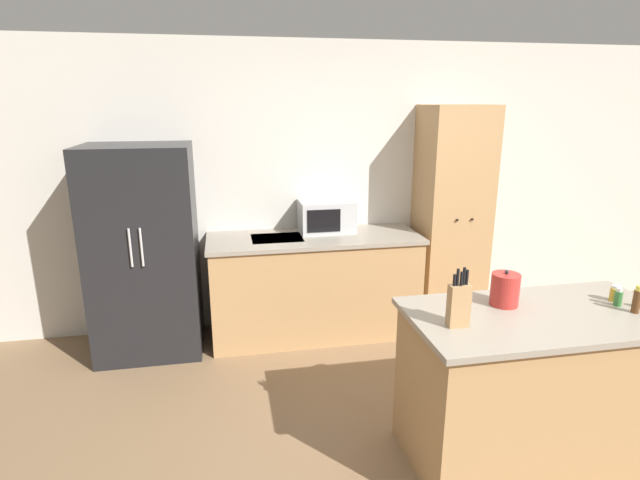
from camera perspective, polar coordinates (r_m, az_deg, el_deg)
ground_plane at (r=3.35m, az=18.46°, el=-23.65°), size 14.00×14.00×0.00m
wall_back at (r=4.82m, az=6.35°, el=6.24°), size 7.20×0.06×2.60m
refrigerator at (r=4.39m, az=-19.41°, el=-1.23°), size 0.85×0.73×1.75m
back_counter at (r=4.55m, az=-0.66°, el=-5.16°), size 1.87×0.70×0.93m
pantry_cabinet at (r=4.85m, az=14.74°, el=2.53°), size 0.60×0.55×2.05m
kitchen_island at (r=3.29m, az=23.11°, el=-15.10°), size 1.50×0.78×0.93m
microwave at (r=4.53m, az=0.74°, el=2.74°), size 0.49×0.35×0.28m
knife_block at (r=2.73m, az=15.58°, el=-7.07°), size 0.11×0.06×0.32m
spice_bottle_tall_dark at (r=3.38m, az=30.93°, el=-5.67°), size 0.04×0.04×0.11m
spice_bottle_short_red at (r=3.32m, az=32.47°, el=-5.82°), size 0.04×0.04×0.16m
spice_bottle_green_herb at (r=3.45m, az=30.69°, el=-5.31°), size 0.06×0.06×0.10m
kettle at (r=3.09m, az=20.38°, el=-5.32°), size 0.16×0.16×0.21m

